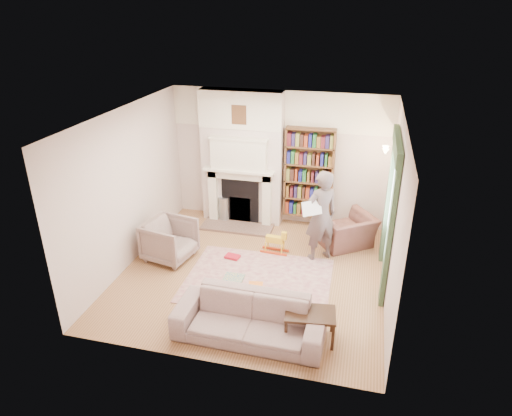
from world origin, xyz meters
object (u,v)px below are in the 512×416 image
(paraffin_heater, at_px, (225,209))
(rocking_horse, at_px, (275,242))
(bookcase, at_px, (309,173))
(coffee_table, at_px, (310,326))
(armchair_reading, at_px, (346,231))
(armchair_left, at_px, (170,240))
(sofa, at_px, (249,319))
(man_reading, at_px, (321,216))

(paraffin_heater, xyz_separation_m, rocking_horse, (1.34, -1.11, -0.04))
(bookcase, relative_size, rocking_horse, 3.51)
(coffee_table, bearing_deg, armchair_reading, 77.12)
(coffee_table, xyz_separation_m, rocking_horse, (-0.98, 2.26, 0.01))
(bookcase, height_order, coffee_table, bookcase)
(armchair_reading, bearing_deg, bookcase, -75.25)
(armchair_reading, xyz_separation_m, armchair_left, (-3.12, -1.28, 0.06))
(armchair_reading, bearing_deg, sofa, 33.58)
(rocking_horse, bearing_deg, bookcase, 76.55)
(sofa, bearing_deg, coffee_table, 11.64)
(sofa, distance_m, paraffin_heater, 3.83)
(man_reading, bearing_deg, bookcase, -108.03)
(sofa, relative_size, man_reading, 1.23)
(armchair_left, bearing_deg, coffee_table, -108.59)
(armchair_left, relative_size, sofa, 0.39)
(sofa, height_order, coffee_table, sofa)
(bookcase, bearing_deg, coffee_table, -81.19)
(armchair_reading, xyz_separation_m, coffee_table, (-0.31, -2.88, -0.09))
(armchair_reading, bearing_deg, paraffin_heater, -46.39)
(man_reading, relative_size, paraffin_heater, 3.13)
(armchair_left, bearing_deg, paraffin_heater, -4.54)
(armchair_left, relative_size, man_reading, 0.48)
(paraffin_heater, bearing_deg, bookcase, 7.11)
(armchair_reading, relative_size, sofa, 0.46)
(armchair_reading, distance_m, armchair_left, 3.37)
(sofa, relative_size, coffee_table, 3.02)
(sofa, relative_size, rocking_horse, 4.02)
(bookcase, height_order, man_reading, bookcase)
(coffee_table, relative_size, rocking_horse, 1.33)
(man_reading, xyz_separation_m, coffee_table, (0.14, -2.28, -0.64))
(armchair_left, bearing_deg, man_reading, -64.73)
(armchair_left, distance_m, paraffin_heater, 1.84)
(bookcase, bearing_deg, armchair_left, -138.51)
(armchair_left, distance_m, sofa, 2.64)
(bookcase, xyz_separation_m, paraffin_heater, (-1.76, -0.22, -0.90))
(bookcase, height_order, armchair_reading, bookcase)
(armchair_left, relative_size, rocking_horse, 1.58)
(coffee_table, bearing_deg, paraffin_heater, 117.81)
(bookcase, bearing_deg, rocking_horse, -107.49)
(paraffin_heater, bearing_deg, man_reading, -26.64)
(paraffin_heater, bearing_deg, rocking_horse, -39.54)
(armchair_left, bearing_deg, sofa, -120.62)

